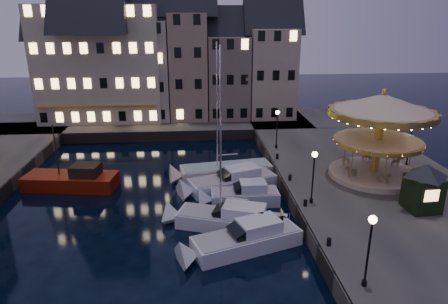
{
  "coord_description": "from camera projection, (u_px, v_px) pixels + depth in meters",
  "views": [
    {
      "loc": [
        -1.63,
        -26.22,
        14.96
      ],
      "look_at": [
        1.0,
        8.0,
        3.2
      ],
      "focal_mm": 32.0,
      "sensor_mm": 36.0,
      "label": 1
    }
  ],
  "objects": [
    {
      "name": "motorboat_c",
      "position": [
        226.0,
        219.0,
        29.51
      ],
      "size": [
        8.99,
        4.98,
        12.07
      ],
      "color": "silver",
      "rests_on": "ground"
    },
    {
      "name": "bollard_d",
      "position": [
        277.0,
        156.0,
        40.04
      ],
      "size": [
        0.3,
        0.3,
        0.57
      ],
      "color": "black",
      "rests_on": "quay_east"
    },
    {
      "name": "quay_north",
      "position": [
        148.0,
        124.0,
        55.32
      ],
      "size": [
        44.0,
        12.0,
        1.3
      ],
      "primitive_type": "cube",
      "color": "#474442",
      "rests_on": "ground"
    },
    {
      "name": "motorboat_e",
      "position": [
        229.0,
        183.0,
        36.1
      ],
      "size": [
        8.9,
        5.23,
        2.15
      ],
      "color": "silver",
      "rests_on": "ground"
    },
    {
      "name": "bollard_b",
      "position": [
        305.0,
        202.0,
        30.13
      ],
      "size": [
        0.3,
        0.3,
        0.57
      ],
      "color": "black",
      "rests_on": "quay_east"
    },
    {
      "name": "townhouse_nd",
      "position": [
        188.0,
        59.0,
        54.83
      ],
      "size": [
        5.5,
        8.0,
        15.8
      ],
      "color": "gray",
      "rests_on": "quay_north"
    },
    {
      "name": "red_fishing_boat",
      "position": [
        73.0,
        181.0,
        36.3
      ],
      "size": [
        8.5,
        3.96,
        6.16
      ],
      "color": "#6B1304",
      "rests_on": "ground"
    },
    {
      "name": "streetlamp_d",
      "position": [
        410.0,
        139.0,
        37.29
      ],
      "size": [
        0.44,
        0.44,
        4.17
      ],
      "color": "black",
      "rests_on": "quay_east"
    },
    {
      "name": "townhouse_nb",
      "position": [
        102.0,
        67.0,
        54.3
      ],
      "size": [
        6.16,
        8.0,
        13.8
      ],
      "color": "gray",
      "rests_on": "quay_north"
    },
    {
      "name": "motorboat_d",
      "position": [
        240.0,
        197.0,
        33.3
      ],
      "size": [
        6.67,
        2.23,
        2.15
      ],
      "color": "silver",
      "rests_on": "ground"
    },
    {
      "name": "townhouse_nc",
      "position": [
        146.0,
        63.0,
        54.57
      ],
      "size": [
        6.82,
        8.0,
        14.8
      ],
      "color": "#B6A58E",
      "rests_on": "quay_north"
    },
    {
      "name": "motorboat_b",
      "position": [
        241.0,
        241.0,
        26.73
      ],
      "size": [
        8.37,
        4.98,
        2.15
      ],
      "color": "silver",
      "rests_on": "ground"
    },
    {
      "name": "quay_east",
      "position": [
        368.0,
        182.0,
        36.16
      ],
      "size": [
        16.0,
        56.0,
        1.3
      ],
      "primitive_type": "cube",
      "color": "#474442",
      "rests_on": "ground"
    },
    {
      "name": "townhouse_na",
      "position": [
        61.0,
        71.0,
        54.06
      ],
      "size": [
        5.5,
        8.0,
        12.8
      ],
      "color": "gray",
      "rests_on": "quay_north"
    },
    {
      "name": "ground",
      "position": [
        219.0,
        228.0,
        29.7
      ],
      "size": [
        160.0,
        160.0,
        0.0
      ],
      "primitive_type": "plane",
      "color": "black",
      "rests_on": "ground"
    },
    {
      "name": "hotel_corner",
      "position": [
        101.0,
        56.0,
        53.81
      ],
      "size": [
        17.6,
        9.0,
        16.8
      ],
      "color": "beige",
      "rests_on": "quay_north"
    },
    {
      "name": "quaywall_n",
      "position": [
        160.0,
        136.0,
        49.81
      ],
      "size": [
        48.0,
        0.15,
        1.3
      ],
      "primitive_type": "cube",
      "color": "#47423A",
      "rests_on": "ground"
    },
    {
      "name": "townhouse_nf",
      "position": [
        271.0,
        66.0,
        55.98
      ],
      "size": [
        6.82,
        8.0,
        13.8
      ],
      "color": "tan",
      "rests_on": "quay_north"
    },
    {
      "name": "bollard_a",
      "position": [
        329.0,
        241.0,
        24.94
      ],
      "size": [
        0.3,
        0.3,
        0.57
      ],
      "color": "black",
      "rests_on": "quay_east"
    },
    {
      "name": "streetlamp_b",
      "position": [
        314.0,
        170.0,
        29.86
      ],
      "size": [
        0.44,
        0.44,
        4.17
      ],
      "color": "black",
      "rests_on": "quay_east"
    },
    {
      "name": "carousel",
      "position": [
        381.0,
        120.0,
        34.08
      ],
      "size": [
        9.03,
        9.03,
        7.9
      ],
      "color": "tan",
      "rests_on": "quay_east"
    },
    {
      "name": "townhouse_ne",
      "position": [
        228.0,
        70.0,
        55.71
      ],
      "size": [
        6.16,
        8.0,
        12.8
      ],
      "color": "#796B5F",
      "rests_on": "quay_north"
    },
    {
      "name": "ticket_kiosk",
      "position": [
        425.0,
        179.0,
        28.89
      ],
      "size": [
        3.47,
        3.47,
        4.06
      ],
      "color": "black",
      "rests_on": "quay_east"
    },
    {
      "name": "quaywall_e",
      "position": [
        282.0,
        185.0,
        35.58
      ],
      "size": [
        0.15,
        44.0,
        1.3
      ],
      "primitive_type": "cube",
      "color": "#47423A",
      "rests_on": "ground"
    },
    {
      "name": "bollard_c",
      "position": [
        290.0,
        177.0,
        34.85
      ],
      "size": [
        0.3,
        0.3,
        0.57
      ],
      "color": "black",
      "rests_on": "quay_east"
    },
    {
      "name": "motorboat_f",
      "position": [
        220.0,
        172.0,
        38.92
      ],
      "size": [
        9.97,
        4.03,
        13.19
      ],
      "color": "beige",
      "rests_on": "ground"
    },
    {
      "name": "streetlamp_c",
      "position": [
        277.0,
        124.0,
        42.6
      ],
      "size": [
        0.44,
        0.44,
        4.17
      ],
      "color": "black",
      "rests_on": "quay_east"
    },
    {
      "name": "streetlamp_a",
      "position": [
        370.0,
        241.0,
        20.43
      ],
      "size": [
        0.44,
        0.44,
        4.17
      ],
      "color": "black",
      "rests_on": "quay_east"
    }
  ]
}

